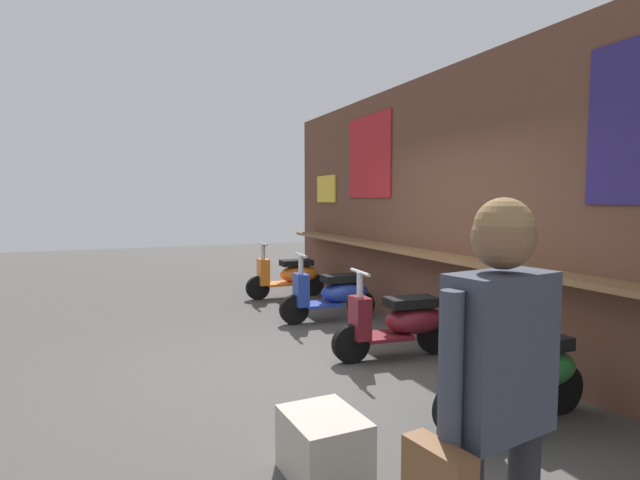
% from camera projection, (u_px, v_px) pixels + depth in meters
% --- Properties ---
extents(ground_plane, '(28.08, 28.08, 0.00)m').
position_uv_depth(ground_plane, '(306.00, 369.00, 5.07)').
color(ground_plane, '#474442').
extents(market_stall_facade, '(10.03, 0.61, 3.25)m').
position_uv_depth(market_stall_facade, '(471.00, 207.00, 5.72)').
color(market_stall_facade, brown).
rests_on(market_stall_facade, ground_plane).
extents(scooter_orange, '(0.46, 1.40, 0.97)m').
position_uv_depth(scooter_orange, '(290.00, 275.00, 8.75)').
color(scooter_orange, orange).
rests_on(scooter_orange, ground_plane).
extents(scooter_blue, '(0.47, 1.40, 0.97)m').
position_uv_depth(scooter_blue, '(334.00, 294.00, 7.04)').
color(scooter_blue, '#233D9E').
rests_on(scooter_blue, ground_plane).
extents(scooter_maroon, '(0.49, 1.40, 0.97)m').
position_uv_depth(scooter_maroon, '(401.00, 322.00, 5.41)').
color(scooter_maroon, maroon).
rests_on(scooter_maroon, ground_plane).
extents(scooter_green, '(0.46, 1.40, 0.97)m').
position_uv_depth(scooter_green, '(521.00, 372.00, 3.83)').
color(scooter_green, '#237533').
rests_on(scooter_green, ground_plane).
extents(shopper_with_handbag, '(0.34, 0.67, 1.71)m').
position_uv_depth(shopper_with_handbag, '(497.00, 380.00, 1.83)').
color(shopper_with_handbag, '#232328').
rests_on(shopper_with_handbag, ground_plane).
extents(merchandise_crate, '(0.56, 0.46, 0.40)m').
position_uv_depth(merchandise_crate, '(324.00, 446.00, 3.07)').
color(merchandise_crate, '#B2A899').
rests_on(merchandise_crate, ground_plane).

